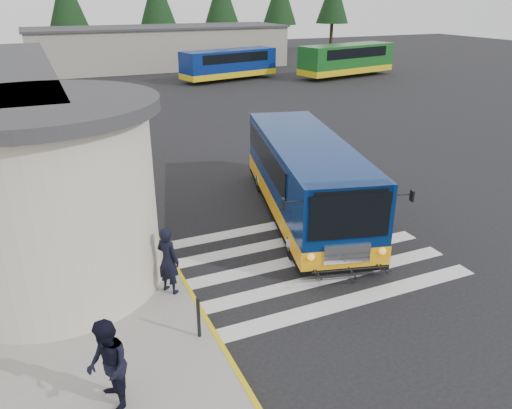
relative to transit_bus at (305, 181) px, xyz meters
name	(u,v)px	position (x,y,z in m)	size (l,w,h in m)	color
ground	(303,245)	(-1.11, -1.93, -1.29)	(140.00, 140.00, 0.00)	black
curb_strip	(145,216)	(-5.16, 2.07, -1.21)	(0.12, 34.00, 0.16)	gold
crosswalk	(301,259)	(-1.61, -2.73, -1.29)	(8.00, 5.35, 0.01)	silver
depot_building	(160,47)	(4.89, 40.07, 0.81)	(26.40, 8.40, 4.20)	gray
transit_bus	(305,181)	(0.00, 0.00, 0.00)	(5.11, 9.86, 2.70)	navy
pedestrian_a	(168,260)	(-5.61, -3.05, -0.25)	(0.65, 0.43, 1.79)	black
pedestrian_b	(108,367)	(-7.58, -6.43, -0.22)	(0.89, 0.70, 1.84)	black
bollard	(199,317)	(-5.50, -5.11, -0.65)	(0.08, 0.08, 0.99)	black
far_bus_a	(229,63)	(8.52, 29.33, 0.21)	(9.27, 4.47, 2.31)	navy
far_bus_b	(347,59)	(19.37, 26.80, 0.35)	(10.17, 4.69, 2.53)	#16531B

